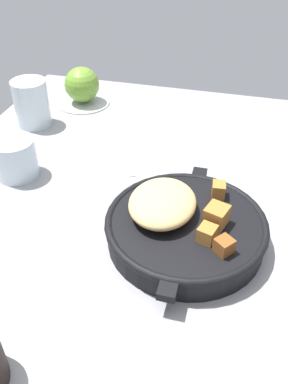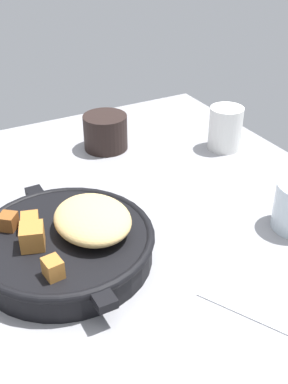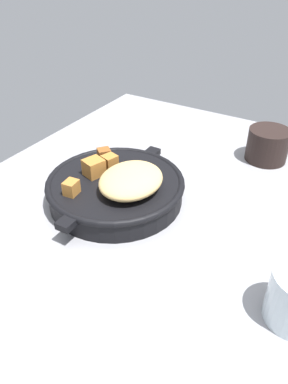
# 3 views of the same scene
# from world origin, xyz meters

# --- Properties ---
(ground_plane) EXTENTS (1.02, 0.77, 0.02)m
(ground_plane) POSITION_xyz_m (0.00, 0.00, -0.01)
(ground_plane) COLOR gray
(cast_iron_skillet) EXTENTS (0.29, 0.24, 0.08)m
(cast_iron_skillet) POSITION_xyz_m (-0.04, -0.10, 0.03)
(cast_iron_skillet) COLOR black
(cast_iron_skillet) RESTS_ON ground_plane
(butter_knife) EXTENTS (0.19, 0.11, 0.00)m
(butter_knife) POSITION_xyz_m (0.19, 0.07, 0.00)
(butter_knife) COLOR silver
(butter_knife) RESTS_ON ground_plane
(white_creamer_pitcher) EXTENTS (0.06, 0.06, 0.08)m
(white_creamer_pitcher) POSITION_xyz_m (-0.22, 0.29, 0.04)
(white_creamer_pitcher) COLOR white
(white_creamer_pitcher) RESTS_ON ground_plane
(coffee_mug_dark) EXTENTS (0.09, 0.09, 0.07)m
(coffee_mug_dark) POSITION_xyz_m (-0.33, 0.08, 0.03)
(coffee_mug_dark) COLOR black
(coffee_mug_dark) RESTS_ON ground_plane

